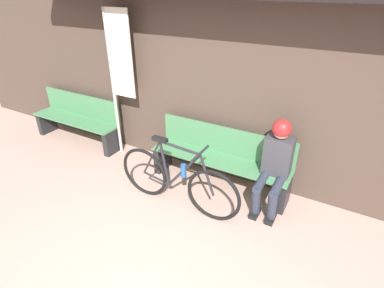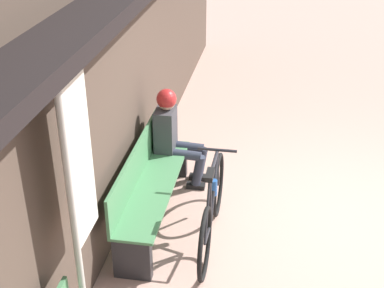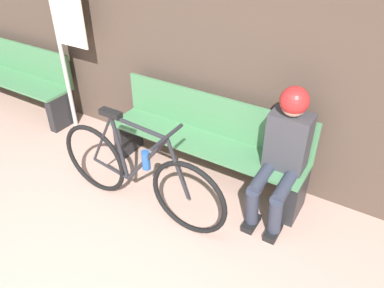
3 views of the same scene
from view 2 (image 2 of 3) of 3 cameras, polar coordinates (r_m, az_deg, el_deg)
ground_plane at (r=6.02m, az=15.44°, el=-8.30°), size 24.00×24.00×0.00m
storefront_wall at (r=5.41m, az=-7.81°, el=8.29°), size 12.00×0.56×3.20m
park_bench_near at (r=5.70m, az=-4.58°, el=-4.44°), size 1.98×0.42×0.85m
bicycle at (r=5.38m, az=2.16°, el=-6.93°), size 1.73×0.40×0.95m
person_seated at (r=6.20m, az=-2.01°, el=1.44°), size 0.34×0.60×1.20m
banner_pole at (r=3.75m, az=-12.00°, el=-4.63°), size 0.45×0.05×2.30m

